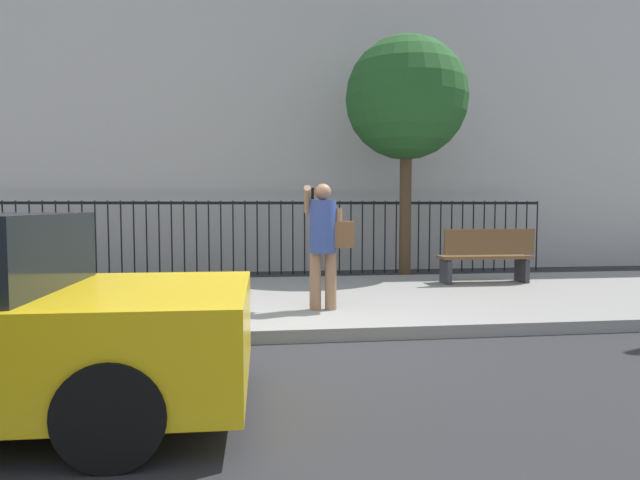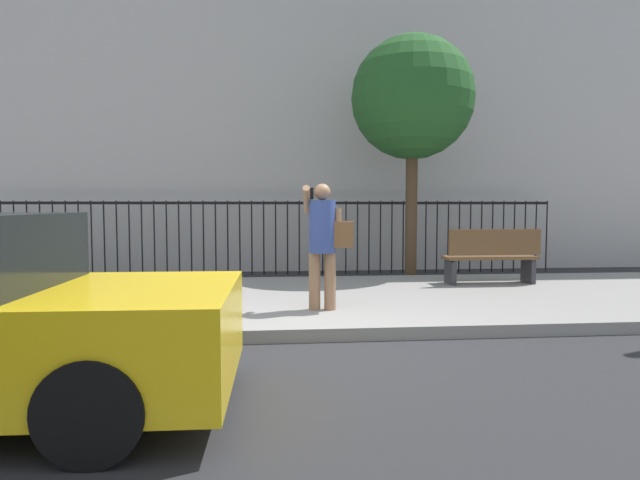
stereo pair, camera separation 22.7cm
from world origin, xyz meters
name	(u,v)px [view 2 (the right image)]	position (x,y,z in m)	size (l,w,h in m)	color
ground_plane	(298,343)	(0.00, 0.00, 0.00)	(60.00, 60.00, 0.00)	#28282B
sidewalk	(289,301)	(0.00, 2.20, 0.07)	(28.00, 4.40, 0.15)	gray
building_facade	(278,13)	(0.00, 8.50, 6.41)	(28.00, 4.00, 12.82)	#BCB7B2
iron_fence	(282,228)	(0.00, 5.90, 1.02)	(12.03, 0.04, 1.60)	black
pedestrian_on_phone	(324,237)	(0.41, 1.10, 1.10)	(0.68, 0.48, 1.63)	#936B4C
street_bench	(492,255)	(3.52, 3.11, 0.65)	(1.60, 0.45, 0.95)	brown
street_tree_near	(412,99)	(2.53, 4.68, 3.58)	(2.40, 2.40, 4.80)	#4C3823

